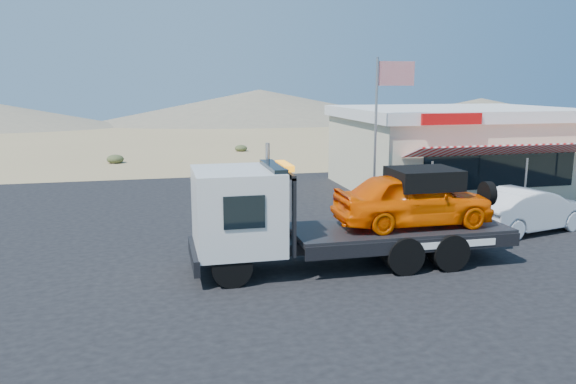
% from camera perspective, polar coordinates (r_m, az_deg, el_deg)
% --- Properties ---
extents(ground, '(120.00, 120.00, 0.00)m').
position_cam_1_polar(ground, '(16.67, -0.79, -6.70)').
color(ground, '#957F55').
rests_on(ground, ground).
extents(asphalt_lot, '(32.00, 24.00, 0.02)m').
position_cam_1_polar(asphalt_lot, '(19.94, 2.99, -3.70)').
color(asphalt_lot, black).
rests_on(asphalt_lot, ground).
extents(tow_truck, '(8.85, 2.62, 2.96)m').
position_cam_1_polar(tow_truck, '(15.66, 5.75, -1.88)').
color(tow_truck, black).
rests_on(tow_truck, asphalt_lot).
extents(white_sedan, '(4.85, 2.62, 1.52)m').
position_cam_1_polar(white_sedan, '(21.07, 23.30, -1.65)').
color(white_sedan, silver).
rests_on(white_sedan, asphalt_lot).
extents(jerky_store, '(10.40, 9.97, 3.90)m').
position_cam_1_polar(jerky_store, '(28.32, 16.37, 4.34)').
color(jerky_store, beige).
rests_on(jerky_store, asphalt_lot).
extents(flagpole, '(1.55, 0.10, 6.00)m').
position_cam_1_polar(flagpole, '(21.71, 9.50, 7.42)').
color(flagpole, '#99999E').
rests_on(flagpole, asphalt_lot).
extents(distant_hills, '(126.00, 48.00, 4.20)m').
position_cam_1_polar(distant_hills, '(71.01, -18.47, 7.91)').
color(distant_hills, '#726B59').
rests_on(distant_hills, ground).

